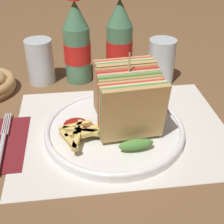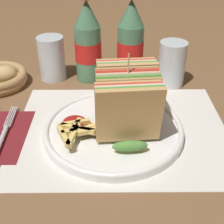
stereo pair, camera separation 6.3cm
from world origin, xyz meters
name	(u,v)px [view 1 (the left image)]	position (x,y,z in m)	size (l,w,h in m)	color
ground_plane	(114,133)	(0.00, 0.00, 0.00)	(4.00, 4.00, 0.00)	brown
placemat	(121,129)	(0.02, 0.01, 0.00)	(0.44, 0.34, 0.00)	silver
plate_main	(113,130)	(0.00, 0.00, 0.01)	(0.28, 0.28, 0.02)	white
club_sandwich	(128,100)	(0.03, 0.00, 0.08)	(0.12, 0.18, 0.16)	tan
fries_pile	(81,132)	(-0.07, -0.03, 0.03)	(0.09, 0.10, 0.02)	#E5C166
ketchup_blob	(76,123)	(-0.08, 0.00, 0.03)	(0.05, 0.04, 0.02)	maroon
fork	(2,146)	(-0.22, -0.03, 0.01)	(0.02, 0.19, 0.01)	silver
coke_bottle_near	(77,44)	(-0.06, 0.25, 0.10)	(0.07, 0.07, 0.23)	#4C7F5B
coke_bottle_far	(119,42)	(0.05, 0.25, 0.10)	(0.07, 0.07, 0.23)	#4C7F5B
glass_near	(161,64)	(0.15, 0.21, 0.05)	(0.07, 0.07, 0.11)	silver
glass_far	(41,64)	(-0.16, 0.25, 0.05)	(0.07, 0.07, 0.11)	silver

